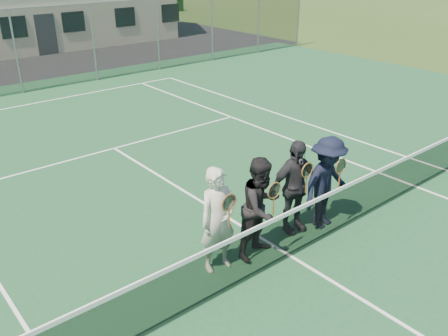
# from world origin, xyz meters

# --- Properties ---
(court_surface) EXTENTS (30.00, 30.00, 0.02)m
(court_surface) POSITION_xyz_m (0.00, 0.00, 0.01)
(court_surface) COLOR #1C4C2B
(court_surface) RESTS_ON ground
(court_markings) EXTENTS (11.03, 23.83, 0.01)m
(court_markings) POSITION_xyz_m (0.00, 0.00, 0.02)
(court_markings) COLOR white
(court_markings) RESTS_ON court_surface
(tennis_net) EXTENTS (11.68, 0.08, 1.10)m
(tennis_net) POSITION_xyz_m (0.00, 0.00, 0.54)
(tennis_net) COLOR slate
(tennis_net) RESTS_ON ground
(perimeter_fence) EXTENTS (30.07, 0.07, 3.02)m
(perimeter_fence) POSITION_xyz_m (0.00, 13.50, 1.52)
(perimeter_fence) COLOR slate
(perimeter_fence) RESTS_ON ground
(player_a) EXTENTS (0.70, 0.54, 1.80)m
(player_a) POSITION_xyz_m (-1.14, 0.59, 0.92)
(player_a) COLOR beige
(player_a) RESTS_ON court_surface
(player_b) EXTENTS (0.97, 0.81, 1.80)m
(player_b) POSITION_xyz_m (-0.33, 0.43, 0.92)
(player_b) COLOR black
(player_b) RESTS_ON court_surface
(player_c) EXTENTS (1.11, 0.60, 1.80)m
(player_c) POSITION_xyz_m (0.66, 0.60, 0.92)
(player_c) COLOR #232227
(player_c) RESTS_ON court_surface
(player_d) EXTENTS (1.21, 0.75, 1.80)m
(player_d) POSITION_xyz_m (1.24, 0.33, 0.92)
(player_d) COLOR black
(player_d) RESTS_ON court_surface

